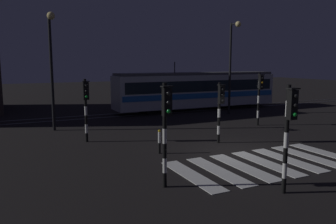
# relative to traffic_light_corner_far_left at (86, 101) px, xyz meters

# --- Properties ---
(ground_plane) EXTENTS (120.00, 120.00, 0.00)m
(ground_plane) POSITION_rel_traffic_light_corner_far_left_xyz_m (5.78, -4.83, -2.16)
(ground_plane) COLOR black
(rail_near) EXTENTS (80.00, 0.12, 0.03)m
(rail_near) POSITION_rel_traffic_light_corner_far_left_xyz_m (5.78, 7.39, -2.15)
(rail_near) COLOR #59595E
(rail_near) RESTS_ON ground
(rail_far) EXTENTS (80.00, 0.12, 0.03)m
(rail_far) POSITION_rel_traffic_light_corner_far_left_xyz_m (5.78, 8.83, -2.15)
(rail_far) COLOR #59595E
(rail_far) RESTS_ON ground
(crosswalk_zebra) EXTENTS (7.74, 3.81, 0.02)m
(crosswalk_zebra) POSITION_rel_traffic_light_corner_far_left_xyz_m (5.78, -6.95, -2.15)
(crosswalk_zebra) COLOR silver
(crosswalk_zebra) RESTS_ON ground
(traffic_light_corner_far_left) EXTENTS (0.36, 0.42, 3.28)m
(traffic_light_corner_far_left) POSITION_rel_traffic_light_corner_far_left_xyz_m (0.00, 0.00, 0.00)
(traffic_light_corner_far_left) COLOR black
(traffic_light_corner_far_left) RESTS_ON ground
(traffic_light_corner_near_left) EXTENTS (0.36, 0.42, 3.47)m
(traffic_light_corner_near_left) POSITION_rel_traffic_light_corner_far_left_xyz_m (0.90, -7.63, 0.13)
(traffic_light_corner_near_left) COLOR black
(traffic_light_corner_near_left) RESTS_ON ground
(traffic_light_median_centre) EXTENTS (0.36, 0.42, 3.10)m
(traffic_light_median_centre) POSITION_rel_traffic_light_corner_far_left_xyz_m (6.07, -3.15, -0.12)
(traffic_light_median_centre) COLOR black
(traffic_light_median_centre) RESTS_ON ground
(traffic_light_corner_far_right) EXTENTS (0.36, 0.42, 3.43)m
(traffic_light_corner_far_right) POSITION_rel_traffic_light_corner_far_left_xyz_m (11.19, -0.16, 0.11)
(traffic_light_corner_far_right) COLOR black
(traffic_light_corner_far_right) RESTS_ON ground
(traffic_light_kerb_mid_left) EXTENTS (0.36, 0.42, 3.44)m
(traffic_light_kerb_mid_left) POSITION_rel_traffic_light_corner_far_left_xyz_m (4.07, -9.74, 0.11)
(traffic_light_kerb_mid_left) COLOR black
(traffic_light_kerb_mid_left) RESTS_ON ground
(street_lamp_trackside_left) EXTENTS (0.44, 1.21, 6.91)m
(street_lamp_trackside_left) POSITION_rel_traffic_light_corner_far_left_xyz_m (-1.12, 3.74, 2.24)
(street_lamp_trackside_left) COLOR black
(street_lamp_trackside_left) RESTS_ON ground
(street_lamp_trackside_right) EXTENTS (0.44, 1.21, 7.20)m
(street_lamp_trackside_right) POSITION_rel_traffic_light_corner_far_left_xyz_m (12.59, 4.80, 2.40)
(street_lamp_trackside_right) COLOR black
(street_lamp_trackside_right) RESTS_ON ground
(tram) EXTENTS (14.94, 2.58, 4.15)m
(tram) POSITION_rel_traffic_light_corner_far_left_xyz_m (11.41, 8.11, -0.42)
(tram) COLOR silver
(tram) RESTS_ON ground
(bollard_island_edge) EXTENTS (0.12, 0.12, 1.11)m
(bollard_island_edge) POSITION_rel_traffic_light_corner_far_left_xyz_m (2.46, -3.66, -1.60)
(bollard_island_edge) COLOR black
(bollard_island_edge) RESTS_ON ground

